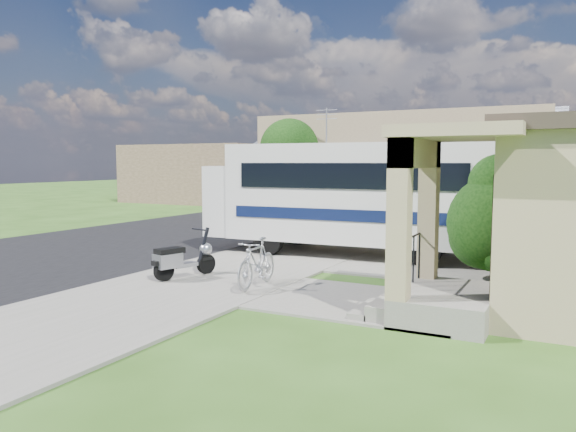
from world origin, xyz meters
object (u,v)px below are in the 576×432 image
at_px(motorhome, 350,193).
at_px(garden_hose, 407,292).
at_px(bicycle, 257,266).
at_px(van, 336,194).
at_px(pickup_truck, 286,205).
at_px(scooter, 181,259).
at_px(shrub, 501,219).

height_order(motorhome, garden_hose, motorhome).
height_order(bicycle, van, van).
relative_size(motorhome, van, 1.42).
bearing_deg(pickup_truck, garden_hose, 133.80).
bearing_deg(pickup_truck, van, -78.22).
bearing_deg(bicycle, scooter, 175.77).
relative_size(bicycle, garden_hose, 4.68).
distance_m(motorhome, bicycle, 5.40).
distance_m(motorhome, garden_hose, 5.53).
height_order(bicycle, pickup_truck, pickup_truck).
bearing_deg(motorhome, van, 110.96).
height_order(scooter, garden_hose, scooter).
xyz_separation_m(bicycle, pickup_truck, (-6.35, 13.58, 0.22)).
bearing_deg(shrub, garden_hose, -128.43).
bearing_deg(shrub, bicycle, -148.33).
bearing_deg(bicycle, shrub, 27.65).
relative_size(shrub, pickup_truck, 0.55).
bearing_deg(pickup_truck, bicycle, 122.10).
xyz_separation_m(pickup_truck, van, (-0.65, 7.83, 0.13)).
bearing_deg(garden_hose, bicycle, -163.76).
bearing_deg(motorhome, bicycle, -94.69).
bearing_deg(pickup_truck, scooter, 114.49).
bearing_deg(bicycle, van, 104.09).
bearing_deg(shrub, scooter, -156.92).
distance_m(shrub, garden_hose, 2.92).
height_order(scooter, van, van).
distance_m(scooter, van, 21.95).
xyz_separation_m(scooter, van, (-4.91, 21.39, 0.38)).
xyz_separation_m(motorhome, van, (-7.16, 16.17, -0.99)).
relative_size(shrub, van, 0.49).
bearing_deg(garden_hose, van, 116.26).
height_order(shrub, garden_hose, shrub).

